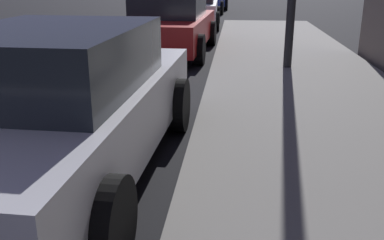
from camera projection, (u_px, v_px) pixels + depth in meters
name	position (u px, v px, depth m)	size (l,w,h in m)	color
car_silver	(59.00, 105.00, 4.03)	(2.11, 4.45, 1.43)	#B7B7BF
car_red	(170.00, 24.00, 10.60)	(2.14, 4.56, 1.43)	maroon
car_white	(193.00, 7.00, 16.13)	(2.09, 4.26, 1.43)	silver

